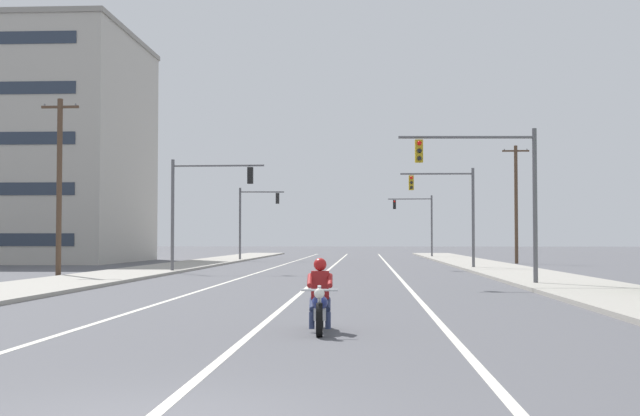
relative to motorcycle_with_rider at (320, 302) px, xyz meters
name	(u,v)px	position (x,y,z in m)	size (l,w,h in m)	color
lane_stripe_center	(331,268)	(-1.30, 36.63, -0.58)	(0.16, 100.00, 0.01)	beige
lane_stripe_left	(273,268)	(-4.98, 36.63, -0.58)	(0.16, 100.00, 0.01)	beige
lane_stripe_right	(391,268)	(2.52, 36.63, -0.58)	(0.16, 100.00, 0.01)	beige
sidewalk_kerb_right	(505,270)	(8.89, 31.63, -0.52)	(4.40, 110.00, 0.14)	#9E998E
sidewalk_kerb_left	(156,269)	(-11.32, 31.63, -0.52)	(4.40, 110.00, 0.14)	#9E998E
motorcycle_with_rider	(320,302)	(0.00, 0.00, 0.00)	(0.70, 2.19, 1.46)	black
traffic_signal_near_right	(495,181)	(5.99, 16.43, 3.55)	(5.44, 0.58, 6.20)	#56565B
traffic_signal_near_left	(199,197)	(-8.15, 28.44, 3.53)	(5.12, 0.37, 6.20)	#56565B
traffic_signal_mid_right	(452,203)	(6.23, 34.77, 3.49)	(4.53, 0.41, 6.20)	#56565B
traffic_signal_mid_left	(252,213)	(-8.65, 53.67, 3.44)	(3.82, 0.52, 6.20)	#56565B
traffic_signal_far_right	(419,217)	(6.28, 66.84, 3.48)	(4.43, 0.37, 6.20)	#56565B
utility_pole_left_near	(59,184)	(-13.96, 23.14, 3.94)	(1.85, 0.26, 8.69)	#4C3828
utility_pole_right_far	(516,202)	(12.27, 46.87, 4.06)	(2.02, 0.26, 8.90)	#4C3828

